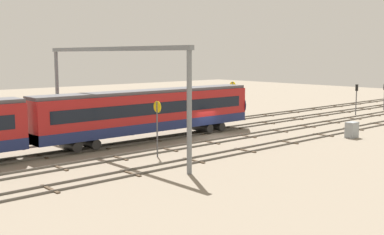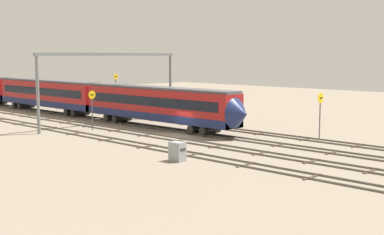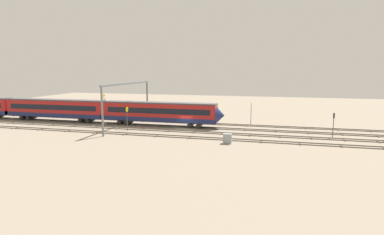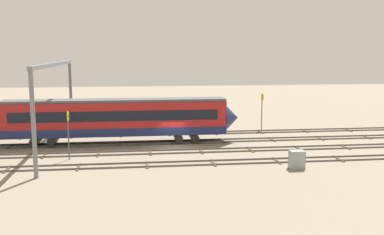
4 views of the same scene
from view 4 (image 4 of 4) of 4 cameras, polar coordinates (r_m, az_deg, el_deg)
The scene contains 9 objects.
ground_plane at distance 46.84m, azimuth -2.38°, elevation -3.86°, with size 160.22×160.22×0.00m, color gray.
track_near_foreground at distance 39.87m, azimuth -1.52°, elevation -6.00°, with size 144.22×2.40×0.16m.
track_second_near at distance 44.50m, azimuth -2.12°, elevation -4.44°, with size 144.22×2.40×0.16m.
track_with_train at distance 49.16m, azimuth -2.61°, elevation -3.17°, with size 144.22×2.40×0.16m.
track_second_far at distance 53.85m, azimuth -3.02°, elevation -2.12°, with size 144.22×2.40×0.16m.
overhead_gantry at distance 46.50m, azimuth -17.36°, elevation 4.20°, with size 0.40×20.80×8.97m.
speed_sign_near_foreground at distance 42.60m, azimuth -15.79°, elevation -1.28°, with size 0.14×0.95×4.60m.
speed_sign_far_trackside at distance 57.08m, azimuth 9.10°, elevation 1.62°, with size 0.14×1.07×4.80m.
relay_cabinet at distance 39.34m, azimuth 13.47°, elevation -5.34°, with size 1.29×0.87×1.60m.
Camera 4 is at (-3.74, -45.56, 10.22)m, focal length 41.03 mm.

